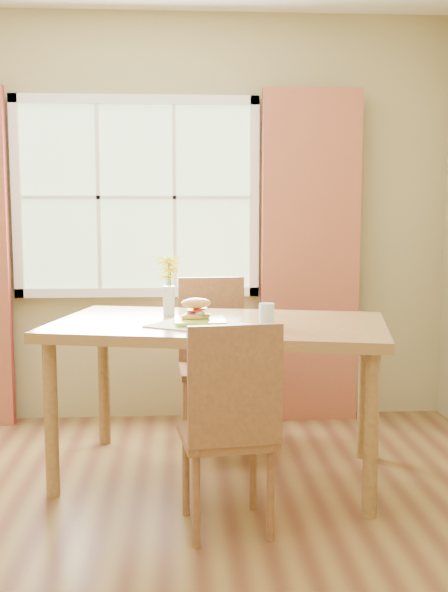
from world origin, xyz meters
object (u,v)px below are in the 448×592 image
at_px(dining_table, 219,338).
at_px(croissant_sandwich, 196,310).
at_px(chair_near, 230,420).
at_px(water_glass, 267,315).
at_px(chair_far, 213,351).
at_px(flower_vase, 169,278).

height_order(dining_table, croissant_sandwich, croissant_sandwich).
xyz_separation_m(chair_near, croissant_sandwich, (-0.13, 0.63, 0.39)).
bearing_deg(water_glass, chair_near, -112.34).
distance_m(dining_table, chair_far, 0.67).
relative_size(chair_near, water_glass, 8.18).
height_order(chair_far, flower_vase, flower_vase).
bearing_deg(flower_vase, chair_near, -73.62).
distance_m(chair_near, flower_vase, 1.11).
bearing_deg(croissant_sandwich, dining_table, 24.77).
xyz_separation_m(croissant_sandwich, flower_vase, (-0.14, 0.31, 0.13)).
height_order(chair_far, water_glass, chair_far).
relative_size(dining_table, chair_far, 1.89).
bearing_deg(chair_far, water_glass, -76.47).
bearing_deg(croissant_sandwich, chair_far, 74.01).
height_order(croissant_sandwich, water_glass, croissant_sandwich).
bearing_deg(chair_far, chair_near, -92.03).
relative_size(dining_table, chair_near, 1.98).
bearing_deg(croissant_sandwich, chair_near, -84.86).
xyz_separation_m(dining_table, chair_far, (-0.00, 0.64, -0.20)).
relative_size(chair_far, flower_vase, 3.00).
relative_size(dining_table, flower_vase, 5.66).
bearing_deg(water_glass, dining_table, 144.22).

